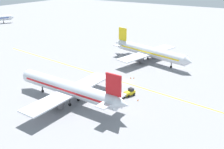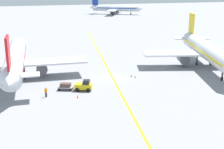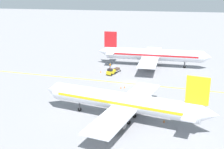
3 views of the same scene
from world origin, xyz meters
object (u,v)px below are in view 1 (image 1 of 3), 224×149
object	(u,v)px
baggage_tug_white	(130,92)
traffic_cone_near_nose	(131,78)
baggage_cart_trailing	(120,96)
traffic_cone_mid_apron	(138,100)
ground_crew_worker	(122,103)
airplane_at_gate	(69,89)
traffic_cone_by_wingtip	(134,78)
traffic_cone_far_edge	(130,57)
airplane_adjacent_stand	(149,52)

from	to	relation	value
baggage_tug_white	traffic_cone_near_nose	distance (m)	12.09
baggage_cart_trailing	traffic_cone_mid_apron	world-z (taller)	baggage_cart_trailing
ground_crew_worker	traffic_cone_mid_apron	world-z (taller)	ground_crew_worker
airplane_at_gate	traffic_cone_mid_apron	xyz separation A→B (m)	(9.91, -14.55, -3.43)
traffic_cone_by_wingtip	baggage_cart_trailing	bearing A→B (deg)	-166.03
baggage_cart_trailing	traffic_cone_far_edge	size ratio (longest dim) A/B	5.32
traffic_cone_by_wingtip	airplane_adjacent_stand	bearing A→B (deg)	11.04
airplane_adjacent_stand	baggage_tug_white	size ratio (longest dim) A/B	10.54
airplane_adjacent_stand	traffic_cone_by_wingtip	bearing A→B (deg)	-168.96
baggage_tug_white	airplane_adjacent_stand	bearing A→B (deg)	15.73
traffic_cone_near_nose	traffic_cone_by_wingtip	size ratio (longest dim) A/B	1.00
airplane_at_gate	traffic_cone_near_nose	size ratio (longest dim) A/B	64.51
airplane_adjacent_stand	baggage_cart_trailing	distance (m)	33.22
airplane_adjacent_stand	baggage_cart_trailing	world-z (taller)	airplane_adjacent_stand
baggage_tug_white	ground_crew_worker	world-z (taller)	baggage_tug_white
airplane_adjacent_stand	baggage_tug_white	world-z (taller)	airplane_adjacent_stand
baggage_tug_white	traffic_cone_near_nose	xyz separation A→B (m)	(10.72, 5.56, -0.63)
traffic_cone_mid_apron	traffic_cone_by_wingtip	world-z (taller)	same
airplane_adjacent_stand	traffic_cone_near_nose	distance (m)	19.02
ground_crew_worker	traffic_cone_by_wingtip	world-z (taller)	ground_crew_worker
airplane_at_gate	traffic_cone_near_nose	distance (m)	23.28
traffic_cone_far_edge	traffic_cone_near_nose	bearing A→B (deg)	-150.32
ground_crew_worker	traffic_cone_mid_apron	xyz separation A→B (m)	(4.98, -1.87, -0.63)
traffic_cone_near_nose	traffic_cone_by_wingtip	bearing A→B (deg)	-59.75
airplane_adjacent_stand	airplane_at_gate	bearing A→B (deg)	175.91
ground_crew_worker	traffic_cone_by_wingtip	bearing A→B (deg)	19.24
traffic_cone_mid_apron	airplane_at_gate	bearing A→B (deg)	124.25
airplane_adjacent_stand	traffic_cone_by_wingtip	xyz separation A→B (m)	(-18.03, -3.52, -3.43)
airplane_at_gate	traffic_cone_far_edge	size ratio (longest dim) A/B	64.51
airplane_at_gate	traffic_cone_mid_apron	bearing A→B (deg)	-55.75
traffic_cone_near_nose	baggage_tug_white	bearing A→B (deg)	-152.59
airplane_adjacent_stand	baggage_cart_trailing	bearing A→B (deg)	-167.66
ground_crew_worker	traffic_cone_mid_apron	distance (m)	5.36
traffic_cone_near_nose	traffic_cone_far_edge	world-z (taller)	same
baggage_tug_white	traffic_cone_by_wingtip	xyz separation A→B (m)	(11.21, 4.72, -0.63)
airplane_adjacent_stand	traffic_cone_near_nose	size ratio (longest dim) A/B	63.92
baggage_cart_trailing	airplane_adjacent_stand	bearing A→B (deg)	12.34
traffic_cone_mid_apron	traffic_cone_by_wingtip	distance (m)	15.25
traffic_cone_near_nose	traffic_cone_mid_apron	size ratio (longest dim) A/B	1.00
baggage_tug_white	traffic_cone_mid_apron	world-z (taller)	baggage_tug_white
airplane_adjacent_stand	ground_crew_worker	size ratio (longest dim) A/B	20.93
ground_crew_worker	baggage_cart_trailing	bearing A→B (deg)	36.75
airplane_adjacent_stand	traffic_cone_far_edge	xyz separation A→B (m)	(-0.23, 7.74, -3.43)
traffic_cone_near_nose	airplane_adjacent_stand	bearing A→B (deg)	8.23
traffic_cone_by_wingtip	traffic_cone_far_edge	world-z (taller)	same
airplane_at_gate	baggage_cart_trailing	world-z (taller)	airplane_at_gate
airplane_at_gate	ground_crew_worker	world-z (taller)	airplane_at_gate
baggage_tug_white	baggage_cart_trailing	xyz separation A→B (m)	(-3.09, 1.16, -0.14)
baggage_cart_trailing	traffic_cone_mid_apron	size ratio (longest dim) A/B	5.32
airplane_adjacent_stand	traffic_cone_mid_apron	distance (m)	33.24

